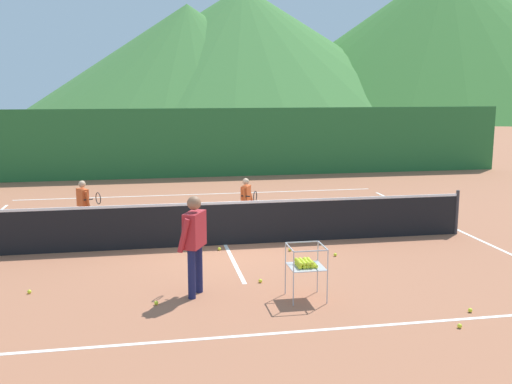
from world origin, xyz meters
name	(u,v)px	position (x,y,z in m)	size (l,w,h in m)	color
ground_plane	(225,245)	(0.00, 0.00, 0.00)	(120.00, 120.00, 0.00)	#A86647
line_baseline_near	(270,334)	(0.00, -4.85, 0.00)	(11.53, 0.08, 0.01)	white
line_baseline_far	(200,194)	(0.00, 6.33, 0.00)	(11.53, 0.08, 0.01)	white
line_sideline_east	(465,233)	(5.77, 0.00, 0.00)	(0.08, 11.19, 0.01)	white
line_service_center	(225,245)	(0.00, 0.00, 0.00)	(0.08, 5.37, 0.01)	white
tennis_net	(225,223)	(0.00, 0.00, 0.50)	(11.11, 0.08, 1.05)	#333338
instructor	(194,236)	(-0.91, -3.07, 1.02)	(0.53, 0.84, 1.69)	#191E4C
student_0	(84,201)	(-3.17, 1.83, 0.75)	(0.60, 0.51, 1.24)	silver
student_1	(246,197)	(0.76, 1.72, 0.73)	(0.41, 0.68, 1.21)	navy
ball_cart	(306,264)	(0.86, -3.58, 0.60)	(0.58, 0.58, 0.90)	#B7B7BC
tennis_ball_0	(156,303)	(-1.56, -3.42, 0.03)	(0.07, 0.07, 0.07)	yellow
tennis_ball_1	(290,250)	(1.29, -0.76, 0.03)	(0.07, 0.07, 0.07)	yellow
tennis_ball_2	(219,249)	(-0.18, -0.42, 0.03)	(0.07, 0.07, 0.07)	yellow
tennis_ball_3	(201,254)	(-0.61, -0.73, 0.03)	(0.07, 0.07, 0.07)	yellow
tennis_ball_4	(29,292)	(-3.66, -2.50, 0.03)	(0.07, 0.07, 0.07)	yellow
tennis_ball_6	(460,326)	(2.75, -5.15, 0.03)	(0.07, 0.07, 0.07)	yellow
tennis_ball_7	(470,310)	(3.22, -4.62, 0.03)	(0.07, 0.07, 0.07)	yellow
tennis_ball_8	(260,281)	(0.29, -2.65, 0.03)	(0.07, 0.07, 0.07)	yellow
tennis_ball_9	(335,255)	(2.12, -1.29, 0.03)	(0.07, 0.07, 0.07)	yellow
windscreen_fence	(191,143)	(0.00, 10.04, 1.32)	(25.37, 0.08, 2.64)	#286B33
hill_0	(188,60)	(3.42, 59.85, 6.51)	(39.82, 39.82, 13.02)	#427A38
hill_1	(243,51)	(10.68, 63.24, 7.91)	(50.78, 50.78, 15.82)	#427A38
hill_2	(445,38)	(37.19, 61.31, 9.68)	(55.99, 55.99, 19.35)	#38702D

